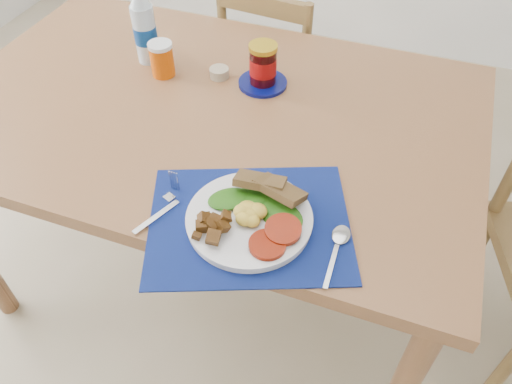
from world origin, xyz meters
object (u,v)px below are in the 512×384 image
chair_far (273,64)px  jam_on_saucer (263,68)px  breakfast_plate (246,217)px  juice_glass (162,60)px  water_bottle (145,29)px

chair_far → jam_on_saucer: bearing=110.0°
breakfast_plate → juice_glass: juice_glass is taller
breakfast_plate → juice_glass: 0.60m
breakfast_plate → juice_glass: size_ratio=2.83×
water_bottle → jam_on_saucer: (0.35, -0.00, -0.04)m
chair_far → water_bottle: (-0.23, -0.46, 0.33)m
water_bottle → juice_glass: bearing=-35.4°
juice_glass → jam_on_saucer: size_ratio=0.67×
breakfast_plate → juice_glass: (-0.41, 0.44, 0.02)m
chair_far → breakfast_plate: bearing=110.5°
juice_glass → jam_on_saucer: jam_on_saucer is taller
jam_on_saucer → water_bottle: bearing=179.2°
chair_far → breakfast_plate: chair_far is taller
water_bottle → jam_on_saucer: bearing=-0.8°
breakfast_plate → water_bottle: 0.69m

